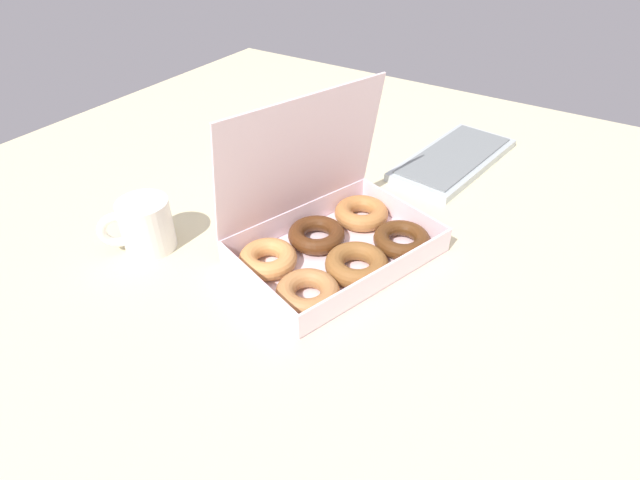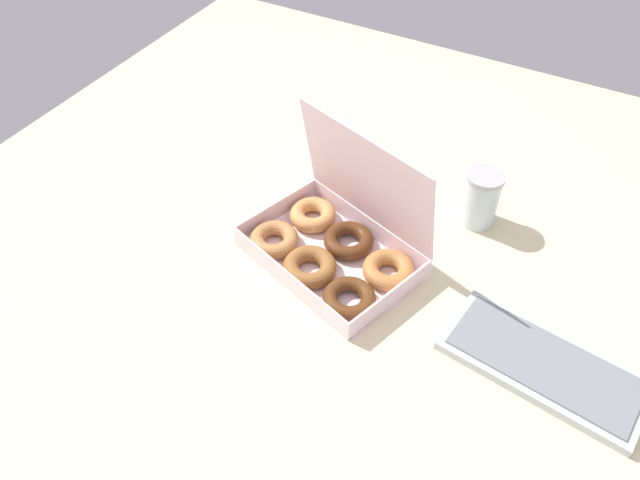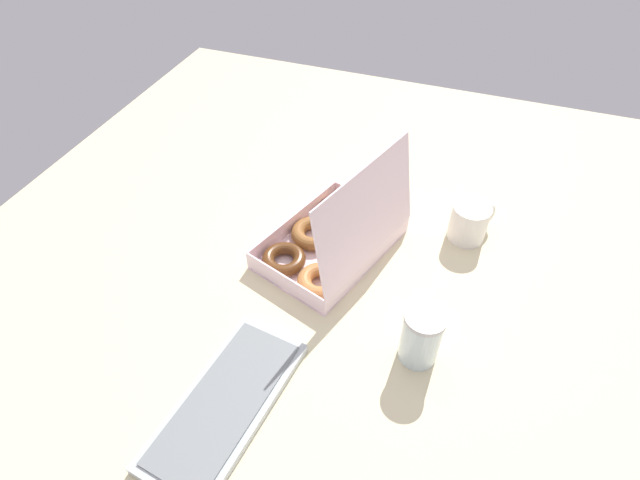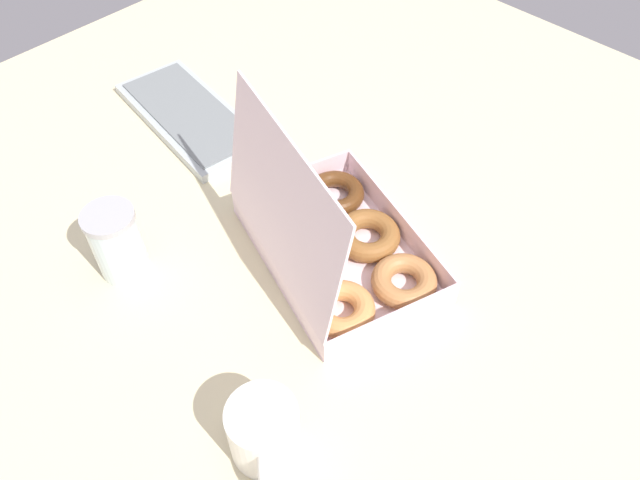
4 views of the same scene
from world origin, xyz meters
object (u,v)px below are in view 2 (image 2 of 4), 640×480
Objects in this scene: donut_box at (333,247)px; coffee_mug at (332,141)px; glass_jar at (481,198)px; keyboard at (543,365)px.

donut_box reaches higher than coffee_mug.
donut_box reaches higher than glass_jar.
keyboard is 3.19× the size of coffee_mug.
donut_box is 33.26cm from coffee_mug.
keyboard is 38.21cm from glass_jar.
donut_box is 3.42× the size of coffee_mug.
coffee_mug is 37.97cm from glass_jar.
glass_jar is (21.77, 24.75, 3.03)cm from donut_box.
glass_jar is at bearing 48.67° from donut_box.
glass_jar reaches higher than keyboard.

